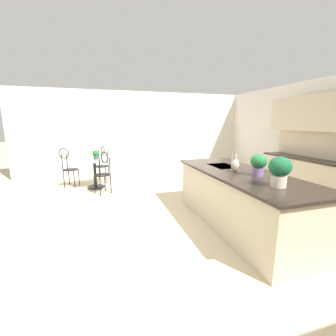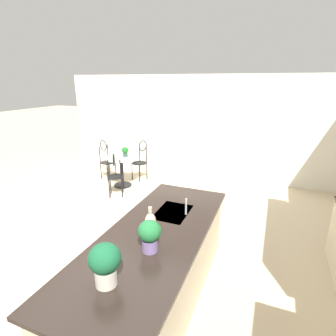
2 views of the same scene
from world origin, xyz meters
The scene contains 14 objects.
ground_plane centered at (0.00, 0.00, 0.00)m, with size 40.00×40.00×0.00m, color beige.
wall_left_window centered at (-4.26, 0.00, 1.35)m, with size 0.12×7.80×2.70m, color silver.
kitchen_island centered at (0.30, 0.85, 0.46)m, with size 2.80×1.06×0.92m.
back_counter_run centered at (-0.40, 3.21, 0.49)m, with size 2.44×0.64×1.52m.
upper_cabinet_run centered at (-0.40, 3.18, 1.90)m, with size 2.40×0.36×0.76m.
bistro_table centered at (-2.74, -1.46, 0.45)m, with size 0.80×0.80×0.74m.
chair_near_window centered at (-3.07, -2.14, 0.57)m, with size 0.48×0.52×1.04m.
chair_by_island centered at (-2.12, -1.26, 0.57)m, with size 0.52×0.52×1.04m.
chair_toward_desk centered at (-3.37, -1.26, 0.57)m, with size 0.52×0.48×1.04m.
sink_faucet centered at (-0.25, 1.03, 1.03)m, with size 0.02×0.02×0.22m, color #B2B5BA.
potted_plant_on_table centered at (-2.88, -1.43, 0.88)m, with size 0.17×0.17×0.24m.
potted_plant_counter_far centered at (1.15, 0.80, 1.14)m, with size 0.27×0.27×0.38m.
potted_plant_counter_near centered at (0.60, 0.93, 1.11)m, with size 0.23×0.23×0.33m.
vase_on_counter centered at (0.25, 0.77, 1.03)m, with size 0.13×0.13×0.29m.
Camera 1 is at (3.28, -1.26, 1.69)m, focal length 23.74 mm.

